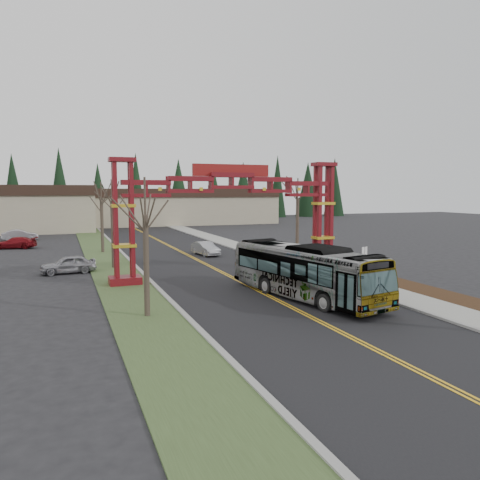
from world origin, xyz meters
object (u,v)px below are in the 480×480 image
silver_sedan (205,249)px  barrel_south (349,267)px  parked_car_mid_a (15,243)px  bare_tree_right_far (298,200)px  barrel_north (307,256)px  bare_tree_median_near (145,216)px  bare_tree_median_mid (112,203)px  parked_car_near_a (68,264)px  gateway_arch (231,199)px  street_sign (364,255)px  retail_building_east (175,206)px  bare_tree_median_far (101,203)px  barrel_mid (313,260)px  transit_bus (305,271)px  parked_car_far_a (20,235)px

silver_sedan → barrel_south: bearing=-69.8°
parked_car_mid_a → bare_tree_right_far: size_ratio=0.58×
silver_sedan → barrel_north: size_ratio=4.27×
bare_tree_median_near → bare_tree_median_mid: size_ratio=0.97×
parked_car_near_a → gateway_arch: bearing=55.8°
street_sign → barrel_north: size_ratio=2.37×
street_sign → barrel_south: (0.02, 2.05, -1.20)m
retail_building_east → barrel_south: bearing=-90.3°
silver_sedan → parked_car_near_a: 14.76m
bare_tree_median_mid → silver_sedan: bearing=27.1°
bare_tree_median_far → barrel_south: (17.65, -19.91, -4.88)m
bare_tree_median_far → barrel_mid: size_ratio=7.15×
retail_building_east → transit_bus: bearing=-96.6°
parked_car_near_a → barrel_south: (21.32, -7.82, -0.25)m
transit_bus → street_sign: (7.77, 4.69, 0.01)m
street_sign → barrel_south: bearing=89.3°
bare_tree_right_far → barrel_north: 6.11m
retail_building_east → parked_car_mid_a: size_ratio=8.27×
parked_car_mid_a → barrel_mid: parked_car_mid_a is taller
gateway_arch → retail_building_east: bearing=80.8°
bare_tree_median_near → gateway_arch: bearing=48.4°
gateway_arch → bare_tree_median_near: 12.08m
parked_car_far_a → bare_tree_median_mid: bearing=-163.7°
parked_car_near_a → barrel_south: parked_car_near_a is taller
retail_building_east → transit_bus: size_ratio=3.16×
parked_car_mid_a → barrel_north: bearing=64.6°
bare_tree_right_far → retail_building_east: bearing=90.0°
parked_car_far_a → parked_car_near_a: bearing=-171.3°
street_sign → barrel_mid: street_sign is taller
transit_bus → parked_car_near_a: 19.90m
retail_building_east → barrel_north: retail_building_east is taller
bare_tree_median_near → street_sign: (17.63, 5.55, -3.64)m
bare_tree_right_far → barrel_mid: size_ratio=7.43×
parked_car_mid_a → parked_car_far_a: parked_car_far_a is taller
gateway_arch → parked_car_far_a: bearing=116.1°
parked_car_far_a → retail_building_east: bearing=-48.0°
bare_tree_right_far → bare_tree_median_mid: bearing=-178.1°
gateway_arch → bare_tree_median_near: bearing=-131.6°
retail_building_east → barrel_mid: retail_building_east is taller
parked_car_far_a → barrel_mid: 41.63m
barrel_south → barrel_mid: bearing=102.8°
gateway_arch → bare_tree_median_far: 20.16m
retail_building_east → silver_sedan: bearing=-99.5°
silver_sedan → barrel_south: size_ratio=4.43×
barrel_south → barrel_north: bearing=92.1°
barrel_mid → bare_tree_median_mid: bearing=163.9°
bare_tree_median_mid → street_sign: bearing=-32.2°
bare_tree_median_near → bare_tree_median_far: size_ratio=0.97×
parked_car_near_a → bare_tree_median_mid: size_ratio=0.56×
parked_car_near_a → silver_sedan: bearing=109.4°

